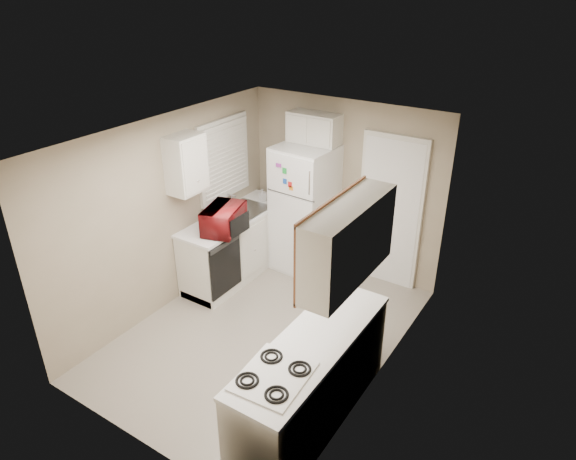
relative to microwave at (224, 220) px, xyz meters
The scene contains 19 objects.
floor 1.47m from the microwave, 26.43° to the right, with size 3.80×3.80×0.00m, color #B2A89A.
ceiling 1.70m from the microwave, 26.43° to the right, with size 3.80×3.80×0.00m, color white.
wall_left 0.68m from the microwave, 135.80° to the right, with size 3.80×3.80×0.00m, color tan.
wall_right 2.38m from the microwave, 11.19° to the right, with size 3.80×3.80×0.00m, color tan.
wall_back 1.72m from the microwave, 57.24° to the left, with size 2.80×2.80×0.00m, color tan.
wall_front 2.54m from the microwave, 68.57° to the right, with size 2.80×2.80×0.00m, color tan.
left_counter 0.76m from the microwave, 111.54° to the left, with size 0.60×1.80×0.90m, color silver.
dishwasher 0.59m from the microwave, 54.02° to the right, with size 0.03×0.58×0.72m, color black.
sink 0.64m from the microwave, 106.40° to the left, with size 0.54×0.74×0.16m, color gray.
microwave is the anchor object (origin of this frame).
soap_bottle 1.05m from the microwave, 98.13° to the left, with size 0.08×0.08×0.18m, color white.
window_blinds 0.92m from the microwave, 126.33° to the left, with size 0.10×0.98×1.08m, color silver.
upper_cabinet_left 0.85m from the microwave, 143.38° to the right, with size 0.30×0.45×0.70m, color silver.
refrigerator 1.23m from the microwave, 65.56° to the left, with size 0.74×0.72×1.80m, color white.
cabinet_over_fridge 1.69m from the microwave, 67.79° to the left, with size 0.70×0.30×0.40m, color silver.
interior_door 2.15m from the microwave, 40.71° to the left, with size 0.86×0.06×2.08m, color white.
right_counter 2.46m from the microwave, 31.88° to the right, with size 0.60×2.00×0.90m, color silver.
stove 2.77m from the microwave, 42.43° to the right, with size 0.52×0.64×0.78m, color white.
upper_cabinet_right 2.49m from the microwave, 23.81° to the right, with size 0.30×1.20×0.70m, color silver.
Camera 1 is at (2.87, -3.95, 3.82)m, focal length 32.00 mm.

